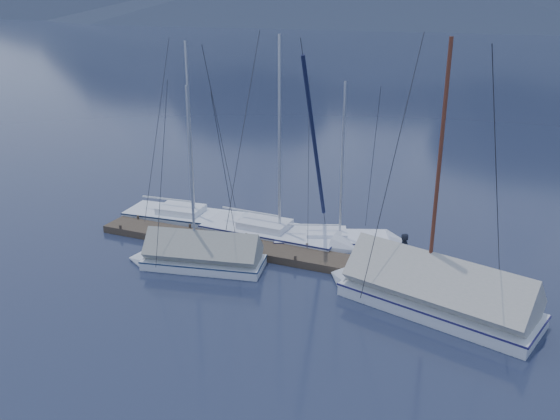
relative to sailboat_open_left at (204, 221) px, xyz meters
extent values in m
plane|color=#151B30|center=(5.09, -4.18, -0.17)|extent=(1000.00, 1000.00, 0.00)
cube|color=#382D23|center=(5.09, -2.18, 0.00)|extent=(18.00, 1.50, 0.34)
cube|color=black|center=(-0.91, -2.18, -0.22)|extent=(3.00, 1.30, 0.30)
cube|color=black|center=(5.09, -2.18, -0.22)|extent=(3.00, 1.30, 0.30)
cube|color=black|center=(11.09, -2.18, -0.22)|extent=(3.00, 1.30, 0.30)
cylinder|color=#382D23|center=(-2.91, -1.48, 0.18)|extent=(0.12, 0.12, 0.35)
cylinder|color=#382D23|center=(-2.91, -2.88, 0.18)|extent=(0.12, 0.12, 0.35)
cylinder|color=#382D23|center=(0.09, -1.48, 0.18)|extent=(0.12, 0.12, 0.35)
cylinder|color=#382D23|center=(0.09, -2.88, 0.18)|extent=(0.12, 0.12, 0.35)
cylinder|color=#382D23|center=(3.09, -1.48, 0.18)|extent=(0.12, 0.12, 0.35)
cylinder|color=#382D23|center=(3.09, -2.88, 0.18)|extent=(0.12, 0.12, 0.35)
cylinder|color=#382D23|center=(6.09, -1.48, 0.18)|extent=(0.12, 0.12, 0.35)
cylinder|color=#382D23|center=(6.09, -2.88, 0.18)|extent=(0.12, 0.12, 0.35)
cylinder|color=#382D23|center=(9.09, -1.48, 0.18)|extent=(0.12, 0.12, 0.35)
cylinder|color=#382D23|center=(9.09, -2.88, 0.18)|extent=(0.12, 0.12, 0.35)
cylinder|color=#382D23|center=(12.09, -1.48, 0.18)|extent=(0.12, 0.12, 0.35)
cylinder|color=#382D23|center=(12.09, -2.88, 0.18)|extent=(0.12, 0.12, 0.35)
cube|color=white|center=(-0.94, -0.08, -0.05)|extent=(6.46, 2.61, 0.69)
cube|color=white|center=(-0.94, -0.08, -0.36)|extent=(5.44, 1.59, 0.32)
cube|color=#152341|center=(-0.94, -0.08, 0.25)|extent=(6.52, 2.64, 0.06)
cone|color=white|center=(2.68, 0.22, -0.05)|extent=(1.32, 2.11, 2.02)
cube|color=white|center=(-1.25, -0.10, 0.46)|extent=(2.32, 1.65, 0.32)
cylinder|color=#B2B7BF|center=(-0.52, -0.04, 4.51)|extent=(0.13, 0.13, 8.41)
cylinder|color=#B2B7BF|center=(-1.98, -0.16, 0.93)|extent=(2.84, 0.33, 0.09)
cylinder|color=#26262B|center=(1.06, 0.09, 4.51)|extent=(0.29, 3.17, 8.42)
cube|color=silver|center=(3.86, -0.36, -0.04)|extent=(6.69, 2.42, 0.73)
cube|color=silver|center=(3.86, -0.36, -0.37)|extent=(5.66, 1.40, 0.33)
cube|color=navy|center=(3.86, -0.36, 0.27)|extent=(6.75, 2.45, 0.07)
cone|color=silver|center=(7.66, -0.49, -0.04)|extent=(1.28, 2.16, 2.12)
cube|color=silver|center=(3.53, -0.35, 0.49)|extent=(2.37, 1.62, 0.33)
cylinder|color=#B2B7BF|center=(4.30, -0.38, 4.74)|extent=(0.13, 0.13, 8.82)
cylinder|color=#B2B7BF|center=(2.76, -0.32, 0.99)|extent=(2.98, 0.20, 0.10)
cylinder|color=#26262B|center=(5.95, -0.43, 4.74)|extent=(0.14, 3.33, 8.83)
cube|color=white|center=(6.72, 0.12, -0.07)|extent=(5.56, 3.56, 0.58)
cube|color=white|center=(6.72, 0.12, -0.33)|extent=(4.54, 2.53, 0.26)
cube|color=#161743|center=(6.72, 0.12, 0.18)|extent=(5.62, 3.59, 0.05)
cone|color=white|center=(9.55, 1.22, -0.07)|extent=(1.52, 1.93, 1.69)
cube|color=white|center=(6.48, 0.03, 0.36)|extent=(2.17, 1.82, 0.26)
cylinder|color=#B2B7BF|center=(7.05, 0.25, 3.75)|extent=(0.11, 0.11, 7.04)
cylinder|color=#B2B7BF|center=(5.90, -0.20, 0.75)|extent=(2.24, 0.94, 0.08)
cylinder|color=#26262B|center=(8.28, 0.73, 3.75)|extent=(0.98, 2.49, 7.05)
cube|color=silver|center=(12.23, -4.25, -0.03)|extent=(7.48, 4.28, 0.75)
cube|color=silver|center=(12.23, -4.25, -0.38)|extent=(6.16, 2.91, 0.34)
cube|color=navy|center=(12.23, -4.25, 0.28)|extent=(7.56, 4.32, 0.07)
cone|color=silver|center=(8.33, -3.18, -0.03)|extent=(1.84, 2.65, 2.41)
cylinder|color=#592819|center=(11.79, -4.13, 4.90)|extent=(0.14, 0.14, 9.12)
cylinder|color=#592819|center=(13.33, -4.55, 1.03)|extent=(3.10, 0.94, 0.10)
cylinder|color=#26262B|center=(10.09, -3.66, 4.90)|extent=(0.96, 3.44, 9.13)
cube|color=#A8A79D|center=(12.23, -4.25, 0.80)|extent=(7.15, 4.23, 2.55)
cube|color=white|center=(2.52, -4.38, -0.06)|extent=(5.31, 2.78, 0.60)
cube|color=white|center=(2.52, -4.38, -0.33)|extent=(4.40, 1.83, 0.27)
cube|color=#182B4A|center=(2.52, -4.38, 0.19)|extent=(5.36, 2.80, 0.05)
cone|color=white|center=(-0.35, -4.96, -0.06)|extent=(1.32, 1.89, 1.73)
cylinder|color=#B2B7BF|center=(2.17, -4.45, 3.84)|extent=(0.11, 0.11, 7.22)
cylinder|color=#B2B7BF|center=(3.41, -4.20, 0.78)|extent=(2.24, 0.53, 0.08)
cylinder|color=#26262B|center=(0.93, -4.70, 3.84)|extent=(0.53, 2.50, 7.22)
cube|color=gray|center=(2.52, -4.38, 0.60)|extent=(5.07, 2.76, 1.84)
imported|color=black|center=(10.53, -2.28, 1.01)|extent=(0.61, 0.72, 1.68)
camera|label=1|loc=(14.41, -24.05, 10.71)|focal=38.00mm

